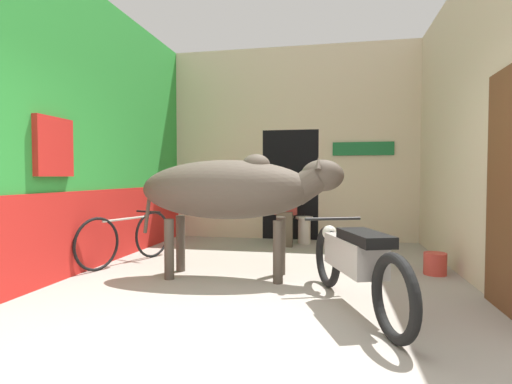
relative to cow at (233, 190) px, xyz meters
name	(u,v)px	position (x,y,z in m)	size (l,w,h in m)	color
ground_plane	(227,333)	(0.36, -1.62, -1.01)	(30.00, 30.00, 0.00)	#9E9389
wall_left_shopfront	(108,137)	(-1.96, 0.63, 0.70)	(0.25, 4.51, 3.54)	green
wall_back_with_doorway	(293,158)	(0.36, 3.14, 0.50)	(4.48, 0.93, 3.54)	beige
wall_right_with_door	(471,127)	(2.69, 0.59, 0.73)	(0.22, 4.51, 3.54)	beige
cow	(233,190)	(0.00, 0.00, 0.00)	(2.35, 0.82, 1.42)	#4C4238
motorcycle_near	(354,260)	(1.32, -0.88, -0.58)	(0.85, 1.99, 0.75)	black
bicycle	(127,238)	(-1.57, 0.43, -0.67)	(0.62, 1.55, 0.68)	black
shopkeeper_seated	(286,206)	(0.34, 2.22, -0.34)	(0.37, 0.33, 1.27)	brown
plastic_stool	(304,229)	(0.64, 2.45, -0.76)	(0.31, 0.31, 0.47)	beige
bucket	(435,264)	(2.32, 0.57, -0.88)	(0.26, 0.26, 0.26)	#C63D33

